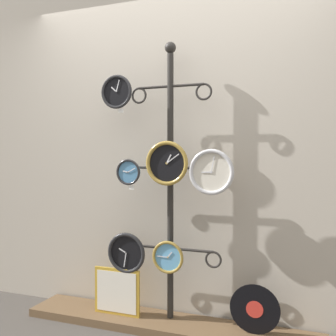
# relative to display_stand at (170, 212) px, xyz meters

# --- Properties ---
(shop_wall) EXTENTS (4.40, 0.04, 2.80)m
(shop_wall) POSITION_rel_display_stand_xyz_m (0.00, 0.16, 0.55)
(shop_wall) COLOR #BCB2A3
(shop_wall) RESTS_ON ground_plane
(low_shelf) EXTENTS (2.20, 0.36, 0.06)m
(low_shelf) POSITION_rel_display_stand_xyz_m (0.00, -0.06, -0.82)
(low_shelf) COLOR brown
(low_shelf) RESTS_ON ground_plane
(display_stand) EXTENTS (0.78, 0.34, 2.10)m
(display_stand) POSITION_rel_display_stand_xyz_m (0.00, 0.00, 0.00)
(display_stand) COLOR #282623
(display_stand) RESTS_ON ground_plane
(clock_top_left) EXTENTS (0.25, 0.04, 0.25)m
(clock_top_left) POSITION_rel_display_stand_xyz_m (-0.38, -0.11, 0.89)
(clock_top_left) COLOR black
(clock_middle_left) EXTENTS (0.19, 0.04, 0.19)m
(clock_middle_left) POSITION_rel_display_stand_xyz_m (-0.30, -0.09, 0.29)
(clock_middle_left) COLOR #4C84B2
(clock_middle_center) EXTENTS (0.32, 0.04, 0.32)m
(clock_middle_center) POSITION_rel_display_stand_xyz_m (0.01, -0.10, 0.36)
(clock_middle_center) COLOR black
(clock_middle_right) EXTENTS (0.32, 0.04, 0.32)m
(clock_middle_right) POSITION_rel_display_stand_xyz_m (0.33, -0.09, 0.30)
(clock_middle_right) COLOR silver
(clock_bottom_left) EXTENTS (0.31, 0.04, 0.31)m
(clock_bottom_left) POSITION_rel_display_stand_xyz_m (-0.32, -0.09, -0.31)
(clock_bottom_left) COLOR black
(clock_bottom_center) EXTENTS (0.24, 0.04, 0.24)m
(clock_bottom_center) POSITION_rel_display_stand_xyz_m (0.01, -0.08, -0.32)
(clock_bottom_center) COLOR #60A8DB
(vinyl_record) EXTENTS (0.34, 0.01, 0.34)m
(vinyl_record) POSITION_rel_display_stand_xyz_m (0.63, -0.06, -0.62)
(vinyl_record) COLOR black
(vinyl_record) RESTS_ON low_shelf
(picture_frame) EXTENTS (0.37, 0.02, 0.35)m
(picture_frame) POSITION_rel_display_stand_xyz_m (-0.40, -0.09, -0.61)
(picture_frame) COLOR gold
(picture_frame) RESTS_ON low_shelf
(price_tag_upper) EXTENTS (0.04, 0.00, 0.03)m
(price_tag_upper) POSITION_rel_display_stand_xyz_m (-0.35, -0.11, 0.75)
(price_tag_upper) COLOR white
(price_tag_mid) EXTENTS (0.04, 0.00, 0.03)m
(price_tag_mid) POSITION_rel_display_stand_xyz_m (-0.27, -0.09, 0.18)
(price_tag_mid) COLOR white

